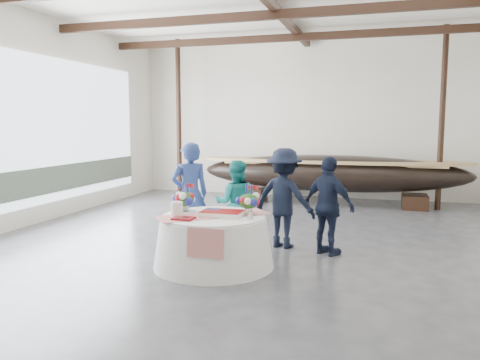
% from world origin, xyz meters
% --- Properties ---
extents(floor, '(10.00, 12.00, 0.01)m').
position_xyz_m(floor, '(0.00, 0.00, 0.00)').
color(floor, '#3D3D42').
rests_on(floor, ground).
extents(wall_back, '(10.00, 0.02, 4.50)m').
position_xyz_m(wall_back, '(0.00, 6.00, 2.25)').
color(wall_back, silver).
rests_on(wall_back, ground).
extents(wall_left, '(0.02, 12.00, 4.50)m').
position_xyz_m(wall_left, '(-5.00, 0.00, 2.25)').
color(wall_left, silver).
rests_on(wall_left, ground).
extents(pavilion_structure, '(9.80, 11.76, 4.50)m').
position_xyz_m(pavilion_structure, '(0.00, 0.81, 4.00)').
color(pavilion_structure, black).
rests_on(pavilion_structure, ground).
extents(open_bay, '(0.03, 7.00, 3.20)m').
position_xyz_m(open_bay, '(-4.95, 1.00, 1.83)').
color(open_bay, silver).
rests_on(open_bay, ground).
extents(longboat_display, '(7.04, 1.41, 1.32)m').
position_xyz_m(longboat_display, '(0.85, 4.75, 0.84)').
color(longboat_display, black).
rests_on(longboat_display, ground).
extents(banquet_table, '(1.82, 1.82, 0.78)m').
position_xyz_m(banquet_table, '(-0.31, -1.23, 0.39)').
color(banquet_table, silver).
rests_on(banquet_table, ground).
extents(tabletop_items, '(1.65, 1.49, 0.40)m').
position_xyz_m(tabletop_items, '(-0.37, -1.11, 0.93)').
color(tabletop_items, red).
rests_on(tabletop_items, banquet_table).
extents(guest_woman_blue, '(0.79, 0.75, 1.83)m').
position_xyz_m(guest_woman_blue, '(-1.12, -0.20, 0.91)').
color(guest_woman_blue, navy).
rests_on(guest_woman_blue, ground).
extents(guest_woman_teal, '(0.85, 0.72, 1.52)m').
position_xyz_m(guest_woman_teal, '(-0.34, 0.01, 0.76)').
color(guest_woman_teal, teal).
rests_on(guest_woman_teal, ground).
extents(guest_man_left, '(1.24, 0.90, 1.73)m').
position_xyz_m(guest_man_left, '(0.49, 0.16, 0.86)').
color(guest_man_left, black).
rests_on(guest_man_left, ground).
extents(guest_man_right, '(1.02, 0.82, 1.62)m').
position_xyz_m(guest_man_right, '(1.29, -0.11, 0.81)').
color(guest_man_right, '#141B31').
rests_on(guest_man_right, ground).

